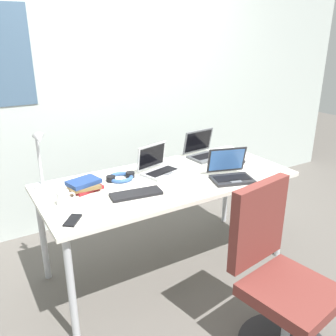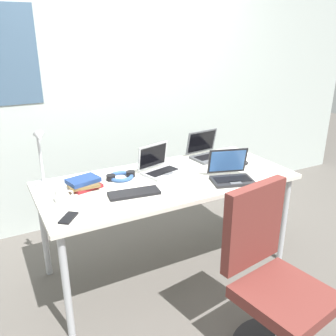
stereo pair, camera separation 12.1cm
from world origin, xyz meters
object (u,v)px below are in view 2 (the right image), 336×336
(external_keyboard, at_px, (134,193))
(headphones, at_px, (121,176))
(computer_mouse, at_px, (243,162))
(office_chair, at_px, (273,291))
(book_stack, at_px, (84,183))
(cell_phone, at_px, (68,218))
(laptop_near_lamp, at_px, (207,152))
(laptop_back_left, at_px, (231,174))
(laptop_near_mouse, at_px, (159,167))
(coffee_mug, at_px, (62,196))
(desk_lamp, at_px, (41,159))

(external_keyboard, distance_m, headphones, 0.30)
(external_keyboard, bearing_deg, computer_mouse, 14.82)
(computer_mouse, height_order, office_chair, office_chair)
(book_stack, bearing_deg, cell_phone, -117.87)
(laptop_near_lamp, bearing_deg, laptop_back_left, -105.09)
(laptop_near_lamp, distance_m, cell_phone, 1.38)
(book_stack, xyz_separation_m, office_chair, (0.71, -1.07, -0.38))
(laptop_near_lamp, distance_m, book_stack, 1.09)
(headphones, bearing_deg, laptop_near_lamp, 6.64)
(laptop_near_mouse, relative_size, computer_mouse, 3.35)
(external_keyboard, relative_size, book_stack, 1.39)
(laptop_near_mouse, distance_m, coffee_mug, 0.77)
(laptop_near_lamp, height_order, coffee_mug, laptop_near_lamp)
(external_keyboard, height_order, coffee_mug, coffee_mug)
(cell_phone, bearing_deg, headphones, 79.94)
(external_keyboard, distance_m, office_chair, 1.00)
(book_stack, xyz_separation_m, coffee_mug, (-0.18, -0.15, 0.01))
(desk_lamp, distance_m, headphones, 0.55)
(desk_lamp, relative_size, laptop_back_left, 1.17)
(laptop_near_mouse, distance_m, cell_phone, 0.86)
(headphones, bearing_deg, computer_mouse, -10.46)
(laptop_back_left, distance_m, headphones, 0.78)
(external_keyboard, bearing_deg, laptop_back_left, -0.10)
(laptop_near_lamp, bearing_deg, external_keyboard, -154.74)
(laptop_near_lamp, xyz_separation_m, book_stack, (-1.08, -0.14, -0.01))
(laptop_back_left, distance_m, external_keyboard, 0.70)
(laptop_back_left, distance_m, book_stack, 1.01)
(computer_mouse, bearing_deg, office_chair, -144.40)
(laptop_near_lamp, height_order, headphones, laptop_near_lamp)
(laptop_near_mouse, xyz_separation_m, office_chair, (0.14, -1.09, -0.38))
(headphones, distance_m, coffee_mug, 0.50)
(laptop_back_left, height_order, cell_phone, laptop_back_left)
(book_stack, distance_m, office_chair, 1.34)
(computer_mouse, bearing_deg, laptop_near_lamp, 94.64)
(cell_phone, height_order, coffee_mug, coffee_mug)
(computer_mouse, distance_m, cell_phone, 1.45)
(laptop_near_mouse, height_order, book_stack, laptop_near_mouse)
(desk_lamp, bearing_deg, computer_mouse, -11.29)
(laptop_back_left, bearing_deg, coffee_mug, 170.09)
(desk_lamp, height_order, external_keyboard, desk_lamp)
(computer_mouse, bearing_deg, headphones, 144.44)
(laptop_near_mouse, bearing_deg, desk_lamp, 169.52)
(computer_mouse, height_order, coffee_mug, coffee_mug)
(laptop_near_mouse, height_order, external_keyboard, laptop_near_mouse)
(external_keyboard, distance_m, book_stack, 0.36)
(book_stack, bearing_deg, office_chair, -56.55)
(desk_lamp, height_order, laptop_near_mouse, desk_lamp)
(laptop_near_mouse, xyz_separation_m, computer_mouse, (0.66, -0.14, -0.03))
(desk_lamp, xyz_separation_m, headphones, (0.50, -0.12, -0.18))
(laptop_near_lamp, relative_size, book_stack, 1.31)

